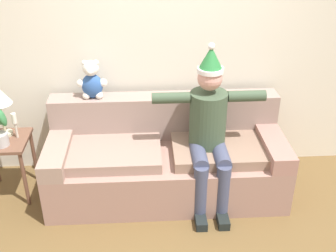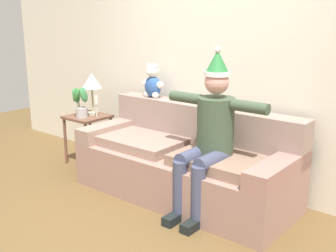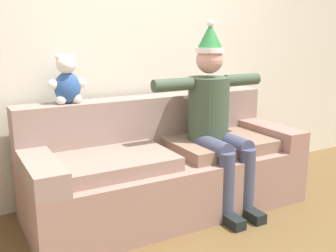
# 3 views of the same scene
# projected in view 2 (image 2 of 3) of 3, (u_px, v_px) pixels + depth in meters

# --- Properties ---
(ground_plane) EXTENTS (10.00, 10.00, 0.00)m
(ground_plane) POSITION_uv_depth(u_px,v_px,m) (114.00, 233.00, 3.55)
(ground_plane) COLOR brown
(back_wall) EXTENTS (7.00, 0.10, 2.70)m
(back_wall) POSITION_uv_depth(u_px,v_px,m) (218.00, 59.00, 4.37)
(back_wall) COLOR silver
(back_wall) RESTS_ON ground_plane
(couch) EXTENTS (2.24, 0.91, 0.90)m
(couch) POSITION_uv_depth(u_px,v_px,m) (186.00, 163.00, 4.23)
(couch) COLOR #9A7367
(couch) RESTS_ON ground_plane
(person_seated) EXTENTS (1.02, 0.77, 1.53)m
(person_seated) POSITION_uv_depth(u_px,v_px,m) (210.00, 131.00, 3.75)
(person_seated) COLOR #3B4D38
(person_seated) RESTS_ON ground_plane
(teddy_bear) EXTENTS (0.29, 0.17, 0.38)m
(teddy_bear) POSITION_uv_depth(u_px,v_px,m) (153.00, 82.00, 4.67)
(teddy_bear) COLOR #2E5499
(teddy_bear) RESTS_ON couch
(side_table) EXTENTS (0.46, 0.46, 0.60)m
(side_table) POSITION_uv_depth(u_px,v_px,m) (88.00, 124.00, 5.14)
(side_table) COLOR brown
(side_table) RESTS_ON ground_plane
(table_lamp) EXTENTS (0.24, 0.24, 0.51)m
(table_lamp) POSITION_uv_depth(u_px,v_px,m) (92.00, 83.00, 5.07)
(table_lamp) COLOR #B8B99D
(table_lamp) RESTS_ON side_table
(potted_plant) EXTENTS (0.22, 0.20, 0.39)m
(potted_plant) POSITION_uv_depth(u_px,v_px,m) (81.00, 101.00, 4.97)
(potted_plant) COLOR #B0ADAD
(potted_plant) RESTS_ON side_table
(candle_tall) EXTENTS (0.04, 0.04, 0.21)m
(candle_tall) POSITION_uv_depth(u_px,v_px,m) (79.00, 104.00, 5.14)
(candle_tall) COLOR beige
(candle_tall) RESTS_ON side_table
(candle_short) EXTENTS (0.04, 0.04, 0.25)m
(candle_short) POSITION_uv_depth(u_px,v_px,m) (96.00, 103.00, 5.02)
(candle_short) COLOR beige
(candle_short) RESTS_ON side_table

